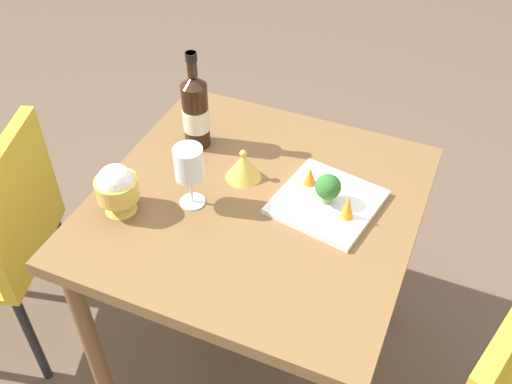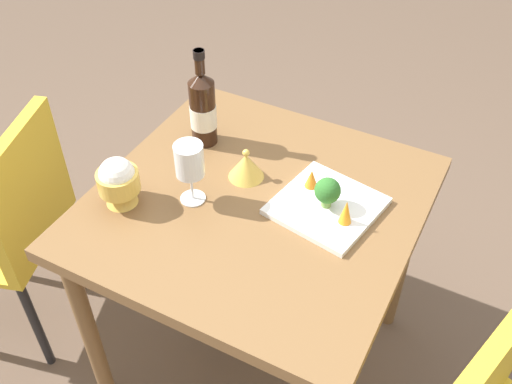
{
  "view_description": "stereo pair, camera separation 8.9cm",
  "coord_description": "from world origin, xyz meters",
  "px_view_note": "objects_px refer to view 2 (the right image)",
  "views": [
    {
      "loc": [
        -0.45,
        1.05,
        1.82
      ],
      "look_at": [
        0.0,
        0.0,
        0.77
      ],
      "focal_mm": 41.48,
      "sensor_mm": 36.0,
      "label": 1
    },
    {
      "loc": [
        -0.53,
        1.02,
        1.82
      ],
      "look_at": [
        0.0,
        0.0,
        0.77
      ],
      "focal_mm": 41.48,
      "sensor_mm": 36.0,
      "label": 2
    }
  ],
  "objects_px": {
    "rice_bowl_lid": "(246,166)",
    "carrot_garnish_right": "(312,178)",
    "rice_bowl": "(118,181)",
    "serving_plate": "(327,206)",
    "broccoli_floret": "(328,191)",
    "chair_near_window": "(15,217)",
    "wine_glass": "(189,162)",
    "wine_bottle": "(203,108)",
    "carrot_garnish_left": "(346,212)"
  },
  "relations": [
    {
      "from": "wine_bottle",
      "to": "rice_bowl_lid",
      "type": "bearing_deg",
      "value": 155.41
    },
    {
      "from": "rice_bowl",
      "to": "wine_glass",
      "type": "bearing_deg",
      "value": -148.8
    },
    {
      "from": "wine_bottle",
      "to": "rice_bowl_lid",
      "type": "distance_m",
      "value": 0.22
    },
    {
      "from": "broccoli_floret",
      "to": "rice_bowl",
      "type": "bearing_deg",
      "value": 24.43
    },
    {
      "from": "rice_bowl",
      "to": "broccoli_floret",
      "type": "xyz_separation_m",
      "value": [
        -0.49,
        -0.22,
        -0.01
      ]
    },
    {
      "from": "chair_near_window",
      "to": "broccoli_floret",
      "type": "xyz_separation_m",
      "value": [
        -0.91,
        -0.26,
        0.28
      ]
    },
    {
      "from": "wine_glass",
      "to": "broccoli_floret",
      "type": "bearing_deg",
      "value": -159.14
    },
    {
      "from": "rice_bowl",
      "to": "serving_plate",
      "type": "height_order",
      "value": "rice_bowl"
    },
    {
      "from": "wine_glass",
      "to": "carrot_garnish_right",
      "type": "height_order",
      "value": "wine_glass"
    },
    {
      "from": "wine_bottle",
      "to": "wine_glass",
      "type": "xyz_separation_m",
      "value": [
        -0.1,
        0.23,
        0.01
      ]
    },
    {
      "from": "rice_bowl",
      "to": "serving_plate",
      "type": "relative_size",
      "value": 0.49
    },
    {
      "from": "chair_near_window",
      "to": "rice_bowl_lid",
      "type": "height_order",
      "value": "chair_near_window"
    },
    {
      "from": "wine_glass",
      "to": "rice_bowl",
      "type": "bearing_deg",
      "value": 31.2
    },
    {
      "from": "chair_near_window",
      "to": "wine_glass",
      "type": "height_order",
      "value": "wine_glass"
    },
    {
      "from": "rice_bowl",
      "to": "serving_plate",
      "type": "xyz_separation_m",
      "value": [
        -0.49,
        -0.23,
        -0.07
      ]
    },
    {
      "from": "rice_bowl_lid",
      "to": "carrot_garnish_right",
      "type": "distance_m",
      "value": 0.18
    },
    {
      "from": "carrot_garnish_right",
      "to": "wine_bottle",
      "type": "bearing_deg",
      "value": -8.57
    },
    {
      "from": "wine_bottle",
      "to": "rice_bowl",
      "type": "relative_size",
      "value": 2.12
    },
    {
      "from": "rice_bowl_lid",
      "to": "carrot_garnish_left",
      "type": "height_order",
      "value": "rice_bowl_lid"
    },
    {
      "from": "serving_plate",
      "to": "carrot_garnish_right",
      "type": "height_order",
      "value": "carrot_garnish_right"
    },
    {
      "from": "carrot_garnish_left",
      "to": "chair_near_window",
      "type": "bearing_deg",
      "value": 13.24
    },
    {
      "from": "wine_bottle",
      "to": "carrot_garnish_right",
      "type": "distance_m",
      "value": 0.38
    },
    {
      "from": "chair_near_window",
      "to": "rice_bowl",
      "type": "height_order",
      "value": "rice_bowl"
    },
    {
      "from": "rice_bowl_lid",
      "to": "carrot_garnish_right",
      "type": "height_order",
      "value": "rice_bowl_lid"
    },
    {
      "from": "wine_bottle",
      "to": "broccoli_floret",
      "type": "height_order",
      "value": "wine_bottle"
    },
    {
      "from": "rice_bowl_lid",
      "to": "carrot_garnish_left",
      "type": "bearing_deg",
      "value": 169.92
    },
    {
      "from": "wine_glass",
      "to": "serving_plate",
      "type": "relative_size",
      "value": 0.62
    },
    {
      "from": "wine_glass",
      "to": "carrot_garnish_left",
      "type": "height_order",
      "value": "wine_glass"
    },
    {
      "from": "wine_bottle",
      "to": "wine_glass",
      "type": "distance_m",
      "value": 0.25
    },
    {
      "from": "rice_bowl_lid",
      "to": "broccoli_floret",
      "type": "bearing_deg",
      "value": 174.95
    },
    {
      "from": "wine_bottle",
      "to": "carrot_garnish_right",
      "type": "relative_size",
      "value": 5.55
    },
    {
      "from": "serving_plate",
      "to": "carrot_garnish_left",
      "type": "bearing_deg",
      "value": 148.39
    },
    {
      "from": "chair_near_window",
      "to": "carrot_garnish_right",
      "type": "bearing_deg",
      "value": -87.33
    },
    {
      "from": "rice_bowl",
      "to": "carrot_garnish_right",
      "type": "bearing_deg",
      "value": -147.15
    },
    {
      "from": "wine_glass",
      "to": "rice_bowl_lid",
      "type": "height_order",
      "value": "wine_glass"
    },
    {
      "from": "rice_bowl",
      "to": "carrot_garnish_left",
      "type": "relative_size",
      "value": 2.04
    },
    {
      "from": "wine_bottle",
      "to": "carrot_garnish_left",
      "type": "distance_m",
      "value": 0.52
    },
    {
      "from": "wine_bottle",
      "to": "serving_plate",
      "type": "height_order",
      "value": "wine_bottle"
    },
    {
      "from": "carrot_garnish_left",
      "to": "carrot_garnish_right",
      "type": "bearing_deg",
      "value": -33.18
    },
    {
      "from": "serving_plate",
      "to": "carrot_garnish_left",
      "type": "relative_size",
      "value": 4.19
    },
    {
      "from": "rice_bowl_lid",
      "to": "serving_plate",
      "type": "bearing_deg",
      "value": 176.42
    },
    {
      "from": "wine_bottle",
      "to": "wine_glass",
      "type": "height_order",
      "value": "wine_bottle"
    },
    {
      "from": "carrot_garnish_right",
      "to": "carrot_garnish_left",
      "type": "bearing_deg",
      "value": 146.82
    },
    {
      "from": "rice_bowl",
      "to": "carrot_garnish_left",
      "type": "xyz_separation_m",
      "value": [
        -0.55,
        -0.19,
        -0.02
      ]
    },
    {
      "from": "rice_bowl",
      "to": "rice_bowl_lid",
      "type": "distance_m",
      "value": 0.35
    },
    {
      "from": "chair_near_window",
      "to": "broccoli_floret",
      "type": "distance_m",
      "value": 0.99
    },
    {
      "from": "carrot_garnish_right",
      "to": "broccoli_floret",
      "type": "bearing_deg",
      "value": 141.83
    },
    {
      "from": "broccoli_floret",
      "to": "rice_bowl_lid",
      "type": "bearing_deg",
      "value": -5.05
    },
    {
      "from": "wine_glass",
      "to": "chair_near_window",
      "type": "bearing_deg",
      "value": 13.31
    },
    {
      "from": "wine_bottle",
      "to": "broccoli_floret",
      "type": "relative_size",
      "value": 3.51
    }
  ]
}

